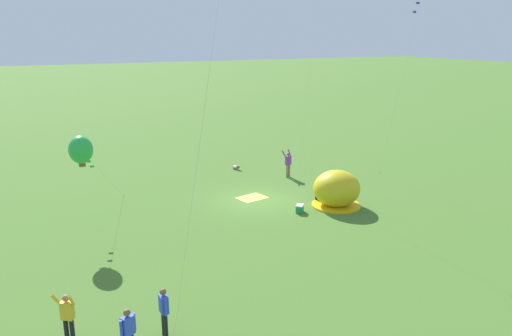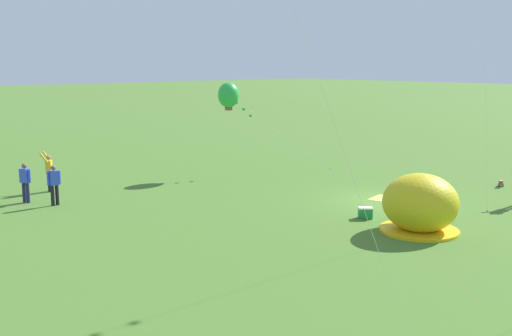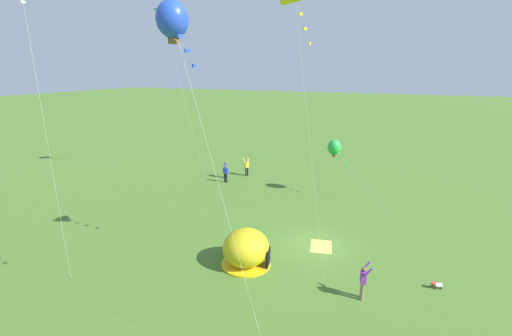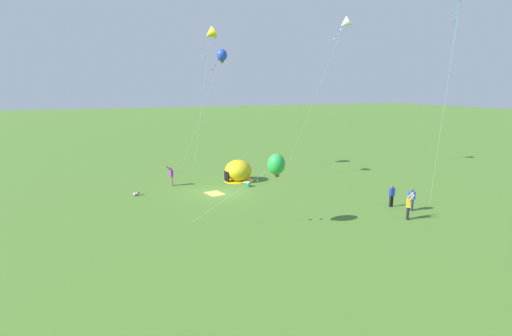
# 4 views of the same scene
# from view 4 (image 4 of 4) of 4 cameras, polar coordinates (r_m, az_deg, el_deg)

# --- Properties ---
(ground_plane) EXTENTS (300.00, 300.00, 0.00)m
(ground_plane) POSITION_cam_4_polar(r_m,az_deg,el_deg) (34.95, -5.21, -3.58)
(ground_plane) COLOR #477028
(popup_tent) EXTENTS (2.81, 2.81, 2.10)m
(popup_tent) POSITION_cam_4_polar(r_m,az_deg,el_deg) (39.02, -2.57, -0.43)
(popup_tent) COLOR gold
(popup_tent) RESTS_ON ground
(picnic_blanket) EXTENTS (1.93, 1.62, 0.01)m
(picnic_blanket) POSITION_cam_4_polar(r_m,az_deg,el_deg) (34.81, -5.92, -3.64)
(picnic_blanket) COLOR gold
(picnic_blanket) RESTS_ON ground
(cooler_box) EXTENTS (0.63, 0.64, 0.44)m
(cooler_box) POSITION_cam_4_polar(r_m,az_deg,el_deg) (36.97, -1.32, -2.34)
(cooler_box) COLOR #1E8C4C
(cooler_box) RESTS_ON ground
(toddler_crawling) EXTENTS (0.40, 0.55, 0.32)m
(toddler_crawling) POSITION_cam_4_polar(r_m,az_deg,el_deg) (35.44, -16.69, -3.51)
(toddler_crawling) COLOR white
(toddler_crawling) RESTS_ON ground
(person_near_tent) EXTENTS (0.72, 0.67, 1.89)m
(person_near_tent) POSITION_cam_4_polar(r_m,az_deg,el_deg) (29.72, 20.95, -5.04)
(person_near_tent) COLOR black
(person_near_tent) RESTS_ON ground
(person_strolling) EXTENTS (0.53, 0.39, 1.72)m
(person_strolling) POSITION_cam_4_polar(r_m,az_deg,el_deg) (31.92, 21.33, -4.01)
(person_strolling) COLOR #1E2347
(person_strolling) RESTS_ON ground
(person_arms_raised) EXTENTS (0.70, 0.58, 1.89)m
(person_arms_raised) POSITION_cam_4_polar(r_m,az_deg,el_deg) (37.95, -12.04, -1.02)
(person_arms_raised) COLOR #8C7251
(person_arms_raised) RESTS_ON ground
(person_with_toddler) EXTENTS (0.24, 0.59, 1.72)m
(person_with_toddler) POSITION_cam_4_polar(r_m,az_deg,el_deg) (32.38, 18.82, -3.62)
(person_with_toddler) COLOR black
(person_with_toddler) RESTS_ON ground
(kite_blue) EXTENTS (2.11, 5.04, 12.94)m
(kite_blue) POSITION_cam_4_polar(r_m,az_deg,el_deg) (43.35, -4.90, 15.76)
(kite_blue) COLOR silver
(kite_blue) RESTS_ON ground
(kite_white) EXTENTS (4.27, 5.77, 16.39)m
(kite_white) POSITION_cam_4_polar(r_m,az_deg,el_deg) (45.93, 12.57, 19.48)
(kite_white) COLOR silver
(kite_white) RESTS_ON ground
(kite_green) EXTENTS (3.45, 5.64, 4.94)m
(kite_green) POSITION_cam_4_polar(r_m,az_deg,el_deg) (25.42, 2.92, 0.55)
(kite_green) COLOR silver
(kite_green) RESTS_ON ground
(kite_teal) EXTENTS (2.15, 3.49, 16.16)m
(kite_teal) POSITION_cam_4_polar(r_m,az_deg,el_deg) (36.29, 27.04, 20.18)
(kite_teal) COLOR silver
(kite_teal) RESTS_ON ground
(kite_yellow) EXTENTS (1.14, 2.68, 14.37)m
(kite_yellow) POSITION_cam_4_polar(r_m,az_deg,el_deg) (37.84, -6.60, 18.45)
(kite_yellow) COLOR silver
(kite_yellow) RESTS_ON ground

